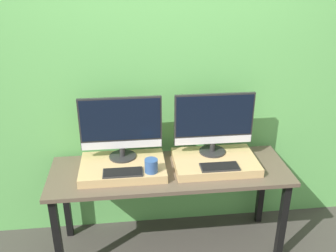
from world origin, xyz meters
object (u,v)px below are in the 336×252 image
Objects in this scene: mug at (151,166)px; monitor_right at (214,122)px; keyboard_left at (123,172)px; keyboard_right at (220,167)px; monitor_left at (121,126)px.

monitor_right is at bearing 25.72° from mug.
keyboard_left and keyboard_right have the same top height.
mug reaches higher than keyboard_right.
monitor_left is 2.16× the size of keyboard_left.
monitor_right is at bearing 0.00° from monitor_left.
monitor_right is (0.48, 0.23, 0.20)m from mug.
monitor_right is at bearing 90.00° from keyboard_right.
monitor_left is 0.68m from monitor_right.
keyboard_left is 0.20m from mug.
keyboard_right is (0.00, -0.23, -0.24)m from monitor_right.
keyboard_left is 2.86× the size of mug.
mug is at bearing -49.71° from monitor_left.
mug reaches higher than keyboard_left.
keyboard_right is at bearing 0.00° from keyboard_left.
keyboard_left is 1.00× the size of keyboard_right.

